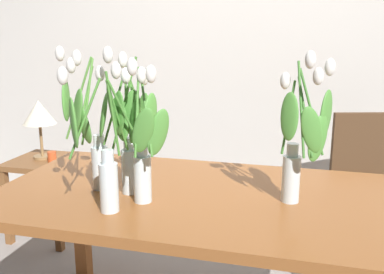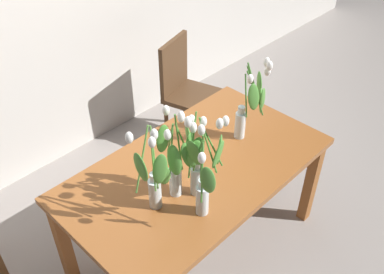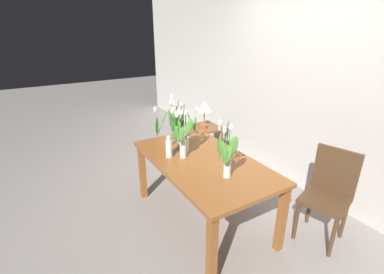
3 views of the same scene
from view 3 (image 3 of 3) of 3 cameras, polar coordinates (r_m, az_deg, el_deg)
ground_plane at (r=3.19m, az=2.08°, el=-16.69°), size 18.00×18.00×0.00m
room_wall_rear at (r=3.62m, az=23.55°, el=10.06°), size 9.00×0.10×2.70m
dining_table at (r=2.82m, az=2.26°, el=-6.38°), size 1.60×0.90×0.74m
tulip_vase_0 at (r=2.72m, az=-2.49°, el=-0.41°), size 0.27×0.17×0.59m
tulip_vase_1 at (r=2.83m, az=-1.38°, el=0.86°), size 0.23×0.26×0.56m
tulip_vase_2 at (r=2.35m, az=7.15°, el=-3.93°), size 0.20×0.18×0.58m
tulip_vase_3 at (r=2.76m, az=-4.49°, el=0.27°), size 0.24×0.27×0.53m
tulip_vase_4 at (r=2.97m, az=-3.25°, el=1.65°), size 0.19×0.16×0.58m
dining_chair at (r=2.99m, az=26.64°, el=-9.93°), size 0.50×0.50×0.93m
side_table at (r=4.28m, az=2.54°, el=0.69°), size 0.44×0.44×0.55m
table_lamp at (r=4.18m, az=2.63°, el=6.30°), size 0.22×0.22×0.40m
pillar_candle at (r=4.12m, az=2.59°, el=2.14°), size 0.06×0.06×0.07m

